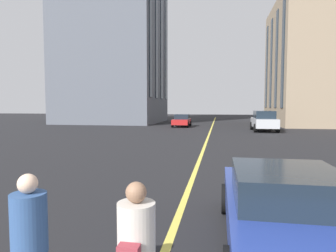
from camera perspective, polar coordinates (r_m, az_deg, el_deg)
The scene contains 7 objects.
lane_centre_line at distance 20.23m, azimuth 7.59°, elevation -2.73°, with size 80.00×0.16×0.01m.
car_red_mid at distance 32.82m, azimuth 2.69°, elevation 1.08°, with size 3.90×1.89×1.40m.
car_blue_far at distance 5.27m, azimuth 21.56°, elevation -14.55°, with size 4.40×1.95×1.37m.
car_silver_near at distance 28.57m, azimuth 18.19°, elevation 0.99°, with size 4.70×2.14×1.88m.
pedestrian_far at distance 3.75m, azimuth -25.31°, elevation -20.73°, with size 0.38×0.38×1.63m.
building_left_near at distance 43.64m, azimuth -10.51°, elevation 16.78°, with size 13.53×13.04×24.15m.
building_right_near at distance 41.01m, azimuth 26.23°, elevation 10.92°, with size 14.86×9.10×15.20m.
Camera 1 is at (-0.07, -0.84, 2.35)m, focal length 31.30 mm.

